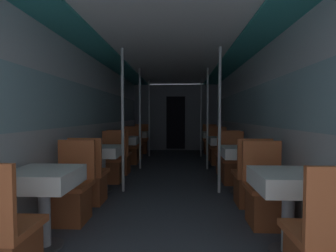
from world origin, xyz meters
name	(u,v)px	position (x,y,z in m)	size (l,w,h in m)	color
wall_left	(100,118)	(-1.46, 3.60, 1.16)	(0.05, 10.00, 2.25)	silver
wall_right	(247,118)	(1.46, 3.60, 1.16)	(0.05, 10.00, 2.25)	silver
ceiling_panel	(173,60)	(0.00, 3.60, 2.29)	(2.91, 10.00, 0.07)	white
bulkhead_far	(176,118)	(0.00, 7.44, 1.12)	(2.86, 0.09, 2.25)	slate
dining_table_left_0	(44,183)	(-1.09, 0.70, 0.60)	(0.58, 0.58, 0.72)	#4C4C51
chair_left_near_0	(1,249)	(-1.09, 0.13, 0.28)	(0.44, 0.44, 0.91)	brown
chair_left_far_0	(71,197)	(-1.09, 1.28, 0.28)	(0.44, 0.44, 0.91)	brown
dining_table_left_1	(102,154)	(-1.09, 2.48, 0.60)	(0.58, 0.58, 0.72)	#4C4C51
chair_left_near_1	(90,183)	(-1.09, 1.90, 0.28)	(0.44, 0.44, 0.91)	brown
chair_left_far_1	(112,166)	(-1.09, 3.06, 0.28)	(0.44, 0.44, 0.91)	brown
support_pole_left_1	(123,120)	(-0.75, 2.48, 1.12)	(0.04, 0.04, 2.25)	silver
dining_table_left_2	(125,142)	(-1.09, 4.25, 0.60)	(0.58, 0.58, 0.72)	#4C4C51
chair_left_near_2	(120,160)	(-1.09, 3.67, 0.28)	(0.44, 0.44, 0.91)	brown
chair_left_far_2	(130,152)	(-1.09, 4.83, 0.28)	(0.44, 0.44, 0.91)	brown
support_pole_left_2	(140,119)	(-0.75, 4.25, 1.12)	(0.04, 0.04, 2.25)	silver
dining_table_left_3	(138,136)	(-1.09, 6.03, 0.60)	(0.58, 0.58, 0.72)	#4C4C51
chair_left_near_3	(135,149)	(-1.09, 5.45, 0.28)	(0.44, 0.44, 0.91)	brown
chair_left_far_3	(141,144)	(-1.09, 6.60, 0.28)	(0.44, 0.44, 0.91)	brown
support_pole_left_3	(149,118)	(-0.75, 6.03, 1.12)	(0.04, 0.04, 2.25)	silver
dining_table_right_0	(289,186)	(1.09, 0.70, 0.60)	(0.58, 0.58, 0.72)	#4C4C51
chair_right_far_0	(266,200)	(1.09, 1.28, 0.28)	(0.44, 0.44, 0.91)	brown
dining_table_right_1	(241,155)	(1.09, 2.48, 0.60)	(0.58, 0.58, 0.72)	#4C4C51
chair_right_near_1	(251,185)	(1.09, 1.90, 0.28)	(0.44, 0.44, 0.91)	brown
chair_right_far_1	(233,167)	(1.09, 3.06, 0.28)	(0.44, 0.44, 0.91)	brown
support_pole_right_1	(220,121)	(0.75, 2.48, 1.12)	(0.04, 0.04, 2.25)	silver
dining_table_right_2	(222,143)	(1.09, 4.25, 0.60)	(0.58, 0.58, 0.72)	#4C4C51
chair_right_near_2	(227,161)	(1.09, 3.67, 0.28)	(0.44, 0.44, 0.91)	brown
chair_right_far_2	(218,153)	(1.09, 4.83, 0.28)	(0.44, 0.44, 0.91)	brown
support_pole_right_2	(207,119)	(0.75, 4.25, 1.12)	(0.04, 0.04, 2.25)	silver
dining_table_right_3	(212,136)	(1.09, 6.03, 0.60)	(0.58, 0.58, 0.72)	#4C4C51
chair_right_near_3	(215,150)	(1.09, 5.45, 0.28)	(0.44, 0.44, 0.91)	brown
chair_right_far_3	(210,145)	(1.09, 6.60, 0.28)	(0.44, 0.44, 0.91)	brown
support_pole_right_3	(201,118)	(0.75, 6.03, 1.12)	(0.04, 0.04, 2.25)	silver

